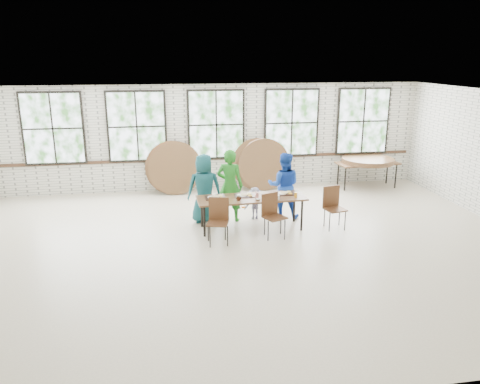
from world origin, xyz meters
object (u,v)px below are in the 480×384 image
object	(u,v)px
chair_near_left	(218,217)
storage_table	(367,164)
dining_table	(251,199)
chair_near_right	(272,211)

from	to	relation	value
chair_near_left	storage_table	bearing A→B (deg)	51.78
dining_table	chair_near_right	xyz separation A→B (m)	(0.35, -0.51, -0.13)
chair_near_right	storage_table	world-z (taller)	chair_near_right
chair_near_left	storage_table	xyz separation A→B (m)	(4.85, 3.52, 0.13)
chair_near_left	storage_table	world-z (taller)	chair_near_left
dining_table	chair_near_right	distance (m)	0.64
dining_table	storage_table	bearing A→B (deg)	33.63
chair_near_left	storage_table	distance (m)	5.99
chair_near_left	dining_table	bearing A→B (deg)	54.43
storage_table	chair_near_right	bearing A→B (deg)	-142.98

